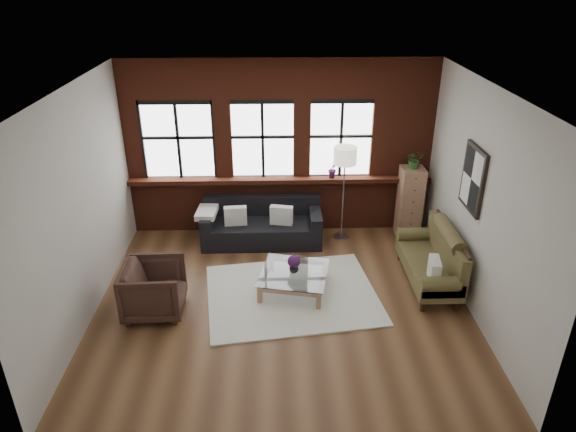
{
  "coord_description": "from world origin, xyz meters",
  "views": [
    {
      "loc": [
        -0.1,
        -6.38,
        4.58
      ],
      "look_at": [
        0.1,
        0.6,
        1.15
      ],
      "focal_mm": 32.0,
      "sensor_mm": 36.0,
      "label": 1
    }
  ],
  "objects_px": {
    "coffee_table": "(294,281)",
    "drawer_chest": "(410,202)",
    "floor_lamp": "(343,190)",
    "dark_sofa": "(262,222)",
    "vintage_settee": "(429,258)",
    "armchair": "(154,289)",
    "vase": "(294,268)"
  },
  "relations": [
    {
      "from": "dark_sofa",
      "to": "armchair",
      "type": "relative_size",
      "value": 2.49
    },
    {
      "from": "dark_sofa",
      "to": "vintage_settee",
      "type": "distance_m",
      "value": 3.01
    },
    {
      "from": "coffee_table",
      "to": "vase",
      "type": "xyz_separation_m",
      "value": [
        0.0,
        0.0,
        0.24
      ]
    },
    {
      "from": "armchair",
      "to": "coffee_table",
      "type": "bearing_deg",
      "value": -78.45
    },
    {
      "from": "armchair",
      "to": "coffee_table",
      "type": "distance_m",
      "value": 2.1
    },
    {
      "from": "vase",
      "to": "floor_lamp",
      "type": "relative_size",
      "value": 0.08
    },
    {
      "from": "vintage_settee",
      "to": "floor_lamp",
      "type": "xyz_separation_m",
      "value": [
        -1.17,
        1.56,
        0.5
      ]
    },
    {
      "from": "dark_sofa",
      "to": "armchair",
      "type": "distance_m",
      "value": 2.57
    },
    {
      "from": "armchair",
      "to": "coffee_table",
      "type": "height_order",
      "value": "armchair"
    },
    {
      "from": "dark_sofa",
      "to": "floor_lamp",
      "type": "xyz_separation_m",
      "value": [
        1.47,
        0.11,
        0.57
      ]
    },
    {
      "from": "coffee_table",
      "to": "drawer_chest",
      "type": "bearing_deg",
      "value": 38.93
    },
    {
      "from": "dark_sofa",
      "to": "drawer_chest",
      "type": "relative_size",
      "value": 1.6
    },
    {
      "from": "vase",
      "to": "armchair",
      "type": "bearing_deg",
      "value": -166.48
    },
    {
      "from": "dark_sofa",
      "to": "floor_lamp",
      "type": "distance_m",
      "value": 1.58
    },
    {
      "from": "armchair",
      "to": "vase",
      "type": "relative_size",
      "value": 5.7
    },
    {
      "from": "vase",
      "to": "vintage_settee",
      "type": "bearing_deg",
      "value": 3.88
    },
    {
      "from": "dark_sofa",
      "to": "coffee_table",
      "type": "distance_m",
      "value": 1.69
    },
    {
      "from": "drawer_chest",
      "to": "vintage_settee",
      "type": "bearing_deg",
      "value": -92.45
    },
    {
      "from": "armchair",
      "to": "coffee_table",
      "type": "relative_size",
      "value": 0.86
    },
    {
      "from": "vintage_settee",
      "to": "armchair",
      "type": "distance_m",
      "value": 4.2
    },
    {
      "from": "armchair",
      "to": "floor_lamp",
      "type": "distance_m",
      "value": 3.74
    },
    {
      "from": "drawer_chest",
      "to": "floor_lamp",
      "type": "relative_size",
      "value": 0.7
    },
    {
      "from": "floor_lamp",
      "to": "coffee_table",
      "type": "bearing_deg",
      "value": -119.17
    },
    {
      "from": "armchair",
      "to": "floor_lamp",
      "type": "relative_size",
      "value": 0.45
    },
    {
      "from": "dark_sofa",
      "to": "vintage_settee",
      "type": "bearing_deg",
      "value": -28.66
    },
    {
      "from": "vintage_settee",
      "to": "floor_lamp",
      "type": "bearing_deg",
      "value": 126.89
    },
    {
      "from": "coffee_table",
      "to": "vase",
      "type": "bearing_deg",
      "value": 63.43
    },
    {
      "from": "armchair",
      "to": "drawer_chest",
      "type": "relative_size",
      "value": 0.64
    },
    {
      "from": "vintage_settee",
      "to": "armchair",
      "type": "height_order",
      "value": "vintage_settee"
    },
    {
      "from": "drawer_chest",
      "to": "armchair",
      "type": "bearing_deg",
      "value": -151.88
    },
    {
      "from": "drawer_chest",
      "to": "vase",
      "type": "bearing_deg",
      "value": -141.07
    },
    {
      "from": "armchair",
      "to": "drawer_chest",
      "type": "xyz_separation_m",
      "value": [
        4.22,
        2.26,
        0.28
      ]
    }
  ]
}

